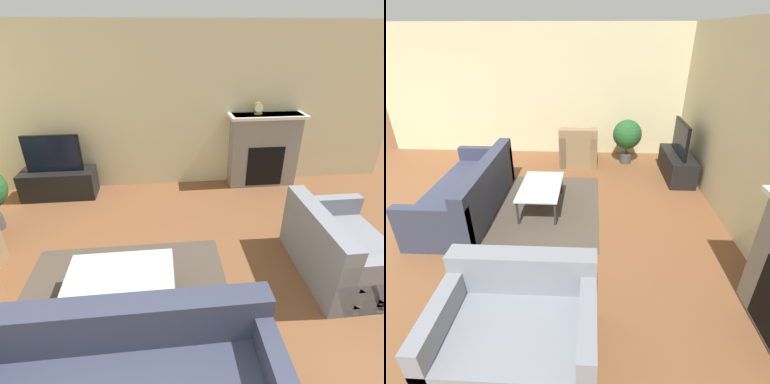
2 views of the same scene
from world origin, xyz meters
TOP-DOWN VIEW (x-y plane):
  - ground_plane at (0.00, 0.00)m, footprint 20.00×20.00m
  - wall_back at (0.00, 5.19)m, footprint 8.74×0.06m
  - wall_left at (-2.90, 2.58)m, footprint 0.06×8.16m
  - area_rug at (-0.32, 2.41)m, footprint 2.27×1.83m
  - tv_stand at (-1.60, 4.85)m, footprint 1.20×0.47m
  - tv at (-1.60, 4.84)m, footprint 0.89×0.06m
  - couch_sectional at (-0.21, 1.30)m, footprint 2.26×0.95m
  - couch_loveseat at (2.14, 2.60)m, footprint 0.97×1.32m
  - armchair_by_window at (-2.21, 2.92)m, footprint 0.81×0.77m
  - coffee_table at (-0.32, 2.41)m, footprint 1.07×0.63m
  - potted_plant at (-2.28, 3.93)m, footprint 0.60×0.60m

SIDE VIEW (x-z plane):
  - ground_plane at x=0.00m, z-range 0.00..0.00m
  - area_rug at x=-0.32m, z-range 0.00..0.00m
  - tv_stand at x=-1.60m, z-range 0.00..0.47m
  - couch_sectional at x=-0.21m, z-range -0.12..0.70m
  - couch_loveseat at x=2.14m, z-range -0.12..0.70m
  - armchair_by_window at x=-2.21m, z-range -0.11..0.71m
  - coffee_table at x=-0.32m, z-range 0.16..0.55m
  - potted_plant at x=-2.28m, z-range 0.14..1.06m
  - tv at x=-1.60m, z-range 0.47..1.09m
  - wall_back at x=0.00m, z-range 0.00..2.70m
  - wall_left at x=-2.90m, z-range 0.00..2.70m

